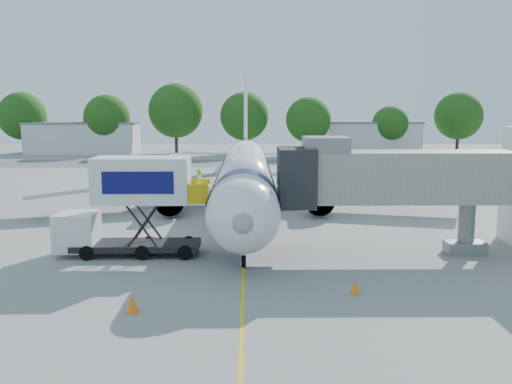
{
  "coord_description": "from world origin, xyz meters",
  "views": [
    {
      "loc": [
        0.26,
        -38.12,
        8.42
      ],
      "look_at": [
        0.71,
        -4.72,
        3.2
      ],
      "focal_mm": 40.0,
      "sensor_mm": 36.0,
      "label": 1
    }
  ],
  "objects_px": {
    "catering_hiloader": "(131,206)",
    "aircraft": "(245,177)",
    "jet_bridge": "(388,178)",
    "ground_tug": "(326,300)"
  },
  "relations": [
    {
      "from": "aircraft",
      "to": "ground_tug",
      "type": "xyz_separation_m",
      "value": [
        3.29,
        -20.99,
        -2.14
      ]
    },
    {
      "from": "aircraft",
      "to": "catering_hiloader",
      "type": "distance_m",
      "value": 12.77
    },
    {
      "from": "aircraft",
      "to": "ground_tug",
      "type": "distance_m",
      "value": 21.35
    },
    {
      "from": "aircraft",
      "to": "ground_tug",
      "type": "bearing_deg",
      "value": -81.1
    },
    {
      "from": "aircraft",
      "to": "jet_bridge",
      "type": "height_order",
      "value": "aircraft"
    },
    {
      "from": "catering_hiloader",
      "to": "ground_tug",
      "type": "height_order",
      "value": "catering_hiloader"
    },
    {
      "from": "jet_bridge",
      "to": "ground_tug",
      "type": "bearing_deg",
      "value": -115.49
    },
    {
      "from": "catering_hiloader",
      "to": "aircraft",
      "type": "bearing_deg",
      "value": 60.6
    },
    {
      "from": "aircraft",
      "to": "ground_tug",
      "type": "relative_size",
      "value": 8.77
    },
    {
      "from": "jet_bridge",
      "to": "ground_tug",
      "type": "relative_size",
      "value": 3.23
    }
  ]
}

